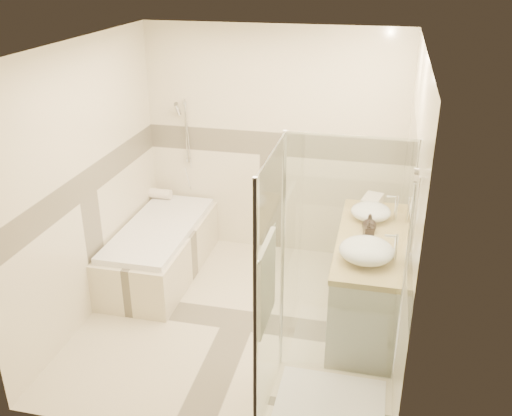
% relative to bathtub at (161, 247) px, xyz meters
% --- Properties ---
extents(room, '(2.82, 3.02, 2.52)m').
position_rel_bathtub_xyz_m(room, '(1.08, -0.64, 0.95)').
color(room, beige).
rests_on(room, ground).
extents(bathtub, '(0.75, 1.70, 0.56)m').
position_rel_bathtub_xyz_m(bathtub, '(0.00, 0.00, 0.00)').
color(bathtub, beige).
rests_on(bathtub, ground).
extents(vanity, '(0.58, 1.62, 0.85)m').
position_rel_bathtub_xyz_m(vanity, '(2.15, -0.35, 0.12)').
color(vanity, silver).
rests_on(vanity, ground).
extents(shower_enclosure, '(0.96, 0.93, 2.04)m').
position_rel_bathtub_xyz_m(shower_enclosure, '(1.86, -1.62, 0.20)').
color(shower_enclosure, beige).
rests_on(shower_enclosure, ground).
extents(vessel_sink_near, '(0.37, 0.37, 0.15)m').
position_rel_bathtub_xyz_m(vessel_sink_near, '(2.13, 0.03, 0.62)').
color(vessel_sink_near, white).
rests_on(vessel_sink_near, vanity).
extents(vessel_sink_far, '(0.45, 0.45, 0.18)m').
position_rel_bathtub_xyz_m(vessel_sink_far, '(2.13, -0.78, 0.63)').
color(vessel_sink_far, white).
rests_on(vessel_sink_far, vanity).
extents(faucet_near, '(0.11, 0.03, 0.26)m').
position_rel_bathtub_xyz_m(faucet_near, '(2.35, 0.03, 0.69)').
color(faucet_near, silver).
rests_on(faucet_near, vanity).
extents(faucet_far, '(0.11, 0.03, 0.26)m').
position_rel_bathtub_xyz_m(faucet_far, '(2.35, -0.78, 0.69)').
color(faucet_far, silver).
rests_on(faucet_far, vanity).
extents(amenity_bottle_a, '(0.10, 0.10, 0.18)m').
position_rel_bathtub_xyz_m(amenity_bottle_a, '(2.13, -0.40, 0.63)').
color(amenity_bottle_a, black).
rests_on(amenity_bottle_a, vanity).
extents(amenity_bottle_b, '(0.17, 0.17, 0.17)m').
position_rel_bathtub_xyz_m(amenity_bottle_b, '(2.13, -0.24, 0.63)').
color(amenity_bottle_b, black).
rests_on(amenity_bottle_b, vanity).
extents(folded_towels, '(0.22, 0.30, 0.09)m').
position_rel_bathtub_xyz_m(folded_towels, '(2.13, 0.37, 0.59)').
color(folded_towels, white).
rests_on(folded_towels, vanity).
extents(rolled_towel, '(0.25, 0.11, 0.11)m').
position_rel_bathtub_xyz_m(rolled_towel, '(-0.25, 0.68, 0.31)').
color(rolled_towel, white).
rests_on(rolled_towel, bathtub).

